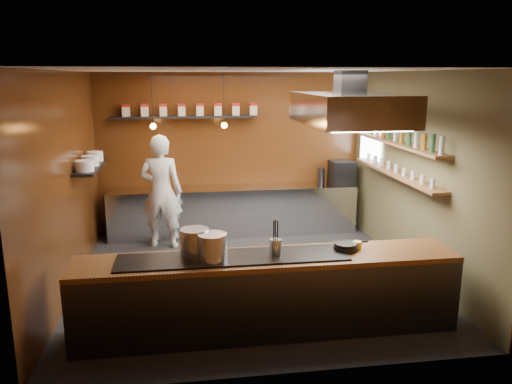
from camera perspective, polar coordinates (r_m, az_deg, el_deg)
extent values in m
plane|color=black|center=(7.54, -0.76, -9.72)|extent=(5.00, 5.00, 0.00)
plane|color=#3E1A0B|center=(9.54, -2.81, 4.49)|extent=(5.00, 0.00, 5.00)
plane|color=#3E1A0B|center=(7.21, -20.91, 0.84)|extent=(0.00, 5.00, 5.00)
plane|color=brown|center=(7.82, 17.68, 1.99)|extent=(0.00, 5.00, 5.00)
plane|color=silver|center=(6.95, -0.84, 13.73)|extent=(5.00, 5.00, 0.00)
plane|color=white|center=(9.28, 13.00, 6.43)|extent=(0.00, 1.00, 1.00)
cube|color=silver|center=(9.43, -2.54, -2.12)|extent=(4.60, 0.65, 0.90)
cube|color=#38383D|center=(5.92, 1.35, -11.82)|extent=(4.40, 0.70, 0.86)
cube|color=brown|center=(5.74, 1.37, -7.65)|extent=(4.40, 0.72, 0.06)
cube|color=black|center=(5.67, -2.64, -7.47)|extent=(2.60, 0.55, 0.02)
cube|color=black|center=(9.28, -8.37, 8.48)|extent=(2.60, 0.26, 0.04)
cube|color=black|center=(8.13, -18.38, 2.70)|extent=(0.30, 1.40, 0.04)
cube|color=brown|center=(7.96, 15.91, 5.35)|extent=(0.26, 2.80, 0.04)
cube|color=brown|center=(8.03, 15.70, 2.03)|extent=(0.26, 2.80, 0.04)
cube|color=#38383D|center=(6.86, 10.71, 12.27)|extent=(0.35, 0.35, 0.30)
cube|color=silver|center=(6.87, 10.59, 9.35)|extent=(1.20, 2.00, 0.40)
cube|color=white|center=(6.89, 10.51, 7.61)|extent=(1.00, 1.80, 0.02)
cylinder|color=black|center=(8.61, -11.81, 10.34)|extent=(0.01, 0.01, 0.90)
sphere|color=orange|center=(8.64, -11.67, 7.36)|extent=(0.10, 0.10, 0.10)
cylinder|color=black|center=(8.63, -3.70, 10.59)|extent=(0.01, 0.01, 0.90)
sphere|color=orange|center=(8.66, -3.65, 7.61)|extent=(0.10, 0.10, 0.10)
cube|color=#BCB19C|center=(9.32, -14.63, 8.87)|extent=(0.13, 0.13, 0.17)
cube|color=maroon|center=(9.31, -14.67, 9.54)|extent=(0.13, 0.13, 0.05)
cube|color=#BCB19C|center=(9.29, -12.59, 8.97)|extent=(0.13, 0.13, 0.17)
cube|color=maroon|center=(9.28, -12.62, 9.64)|extent=(0.14, 0.13, 0.05)
cube|color=#BCB19C|center=(9.27, -10.54, 9.05)|extent=(0.13, 0.13, 0.17)
cube|color=maroon|center=(9.27, -10.57, 9.73)|extent=(0.13, 0.13, 0.05)
cube|color=#BCB19C|center=(9.27, -8.48, 9.13)|extent=(0.13, 0.13, 0.17)
cube|color=maroon|center=(9.26, -8.51, 9.80)|extent=(0.14, 0.13, 0.05)
cube|color=#BCB19C|center=(9.27, -6.43, 9.19)|extent=(0.13, 0.13, 0.17)
cube|color=maroon|center=(9.27, -6.45, 9.87)|extent=(0.14, 0.13, 0.05)
cube|color=#BCB19C|center=(9.29, -4.38, 9.24)|extent=(0.13, 0.13, 0.17)
cube|color=maroon|center=(9.29, -4.39, 9.91)|extent=(0.14, 0.13, 0.05)
cube|color=#BCB19C|center=(9.32, -2.34, 9.28)|extent=(0.13, 0.13, 0.17)
cube|color=maroon|center=(9.31, -2.34, 9.95)|extent=(0.14, 0.13, 0.05)
cube|color=#BCB19C|center=(9.36, -0.31, 9.30)|extent=(0.13, 0.13, 0.17)
cube|color=maroon|center=(9.36, -0.31, 9.98)|extent=(0.14, 0.13, 0.05)
cylinder|color=white|center=(7.68, -18.98, 2.84)|extent=(0.26, 0.26, 0.16)
cylinder|color=white|center=(8.11, -18.43, 3.39)|extent=(0.26, 0.26, 0.16)
cylinder|color=white|center=(8.55, -17.93, 3.90)|extent=(0.26, 0.26, 0.16)
cylinder|color=silver|center=(6.79, 20.45, 4.97)|extent=(0.06, 0.06, 0.24)
cylinder|color=#2D5933|center=(6.99, 19.53, 5.26)|extent=(0.06, 0.06, 0.24)
cylinder|color=#8C601E|center=(7.20, 18.66, 5.53)|extent=(0.06, 0.06, 0.24)
cylinder|color=silver|center=(7.41, 17.84, 5.78)|extent=(0.06, 0.06, 0.24)
cylinder|color=#2D5933|center=(7.62, 17.06, 6.02)|extent=(0.06, 0.06, 0.24)
cylinder|color=#8C601E|center=(7.83, 16.33, 6.25)|extent=(0.06, 0.06, 0.24)
cylinder|color=silver|center=(8.05, 15.63, 6.46)|extent=(0.06, 0.06, 0.24)
cylinder|color=#2D5933|center=(8.26, 14.97, 6.66)|extent=(0.06, 0.06, 0.24)
cylinder|color=#8C601E|center=(8.48, 14.34, 6.85)|extent=(0.06, 0.06, 0.24)
cylinder|color=silver|center=(8.70, 13.74, 7.03)|extent=(0.06, 0.06, 0.24)
cylinder|color=#2D5933|center=(8.91, 13.17, 7.19)|extent=(0.06, 0.06, 0.24)
cylinder|color=#8C601E|center=(9.13, 12.63, 7.36)|extent=(0.06, 0.06, 0.24)
cylinder|color=silver|center=(7.00, 19.53, 0.90)|extent=(0.07, 0.07, 0.13)
cylinder|color=silver|center=(7.25, 18.49, 1.38)|extent=(0.07, 0.07, 0.13)
cylinder|color=silver|center=(7.50, 17.51, 1.82)|extent=(0.07, 0.07, 0.13)
cylinder|color=silver|center=(7.76, 16.59, 2.24)|extent=(0.07, 0.07, 0.13)
cylinder|color=silver|center=(8.01, 15.74, 2.63)|extent=(0.07, 0.07, 0.13)
cylinder|color=silver|center=(8.27, 14.94, 2.99)|extent=(0.07, 0.07, 0.13)
cylinder|color=silver|center=(8.53, 14.18, 3.33)|extent=(0.07, 0.07, 0.13)
cylinder|color=silver|center=(8.80, 13.47, 3.65)|extent=(0.07, 0.07, 0.13)
cylinder|color=silver|center=(9.06, 12.80, 3.95)|extent=(0.07, 0.07, 0.13)
cylinder|color=#B0B3B7|center=(5.69, -7.04, -5.72)|extent=(0.33, 0.33, 0.31)
cylinder|color=silver|center=(5.53, -5.00, -6.30)|extent=(0.41, 0.41, 0.30)
cylinder|color=silver|center=(5.70, 2.25, -6.28)|extent=(0.18, 0.18, 0.18)
cylinder|color=black|center=(5.99, 10.18, -6.25)|extent=(0.28, 0.28, 0.04)
cylinder|color=black|center=(5.98, 10.19, -5.93)|extent=(0.26, 0.26, 0.04)
cylinder|color=black|center=(6.10, 11.95, -5.63)|extent=(0.18, 0.07, 0.02)
cylinder|color=gold|center=(6.07, 11.48, -5.97)|extent=(0.13, 0.13, 0.09)
cube|color=black|center=(9.75, 9.78, 2.24)|extent=(0.46, 0.44, 0.44)
imported|color=white|center=(8.73, -10.76, 0.05)|extent=(0.80, 0.61, 1.97)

